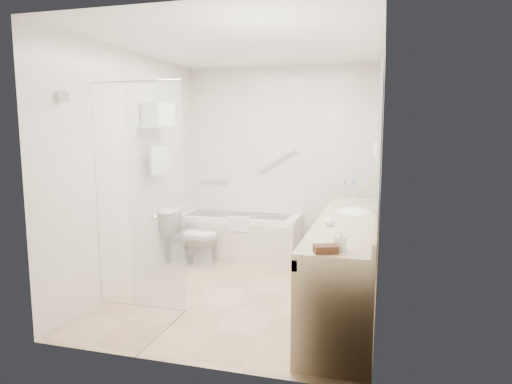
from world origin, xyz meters
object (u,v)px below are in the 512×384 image
(vanity_counter, at_px, (348,240))
(amenity_basket, at_px, (326,249))
(toilet, at_px, (191,237))
(water_bottle_left, at_px, (354,190))
(bathtub, at_px, (239,235))

(vanity_counter, relative_size, amenity_basket, 17.14)
(toilet, distance_m, water_bottle_left, 2.07)
(bathtub, distance_m, amenity_basket, 3.08)
(bathtub, distance_m, vanity_counter, 2.09)
(vanity_counter, xyz_separation_m, toilet, (-1.97, 0.85, -0.30))
(bathtub, relative_size, toilet, 2.28)
(amenity_basket, distance_m, water_bottle_left, 2.50)
(bathtub, xyz_separation_m, amenity_basket, (1.47, -2.64, 0.60))
(vanity_counter, xyz_separation_m, amenity_basket, (-0.06, -1.25, 0.24))
(bathtub, bearing_deg, amenity_basket, -60.95)
(water_bottle_left, bearing_deg, vanity_counter, -88.49)
(bathtub, relative_size, vanity_counter, 0.59)
(toilet, bearing_deg, bathtub, -42.52)
(vanity_counter, bearing_deg, amenity_basket, -92.66)
(bathtub, height_order, vanity_counter, vanity_counter)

